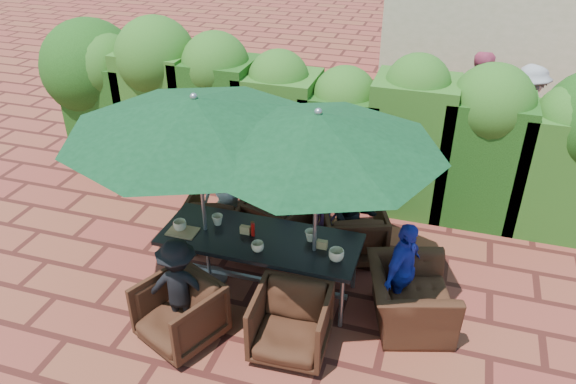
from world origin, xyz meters
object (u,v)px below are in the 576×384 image
(umbrella_right, at_px, (318,131))
(chair_far_mid, at_px, (279,218))
(chair_end_right, at_px, (411,290))
(chair_near_right, at_px, (291,321))
(chair_far_left, at_px, (218,213))
(dining_table, at_px, (260,243))
(chair_far_right, at_px, (353,229))
(chair_near_left, at_px, (179,310))
(umbrella_left, at_px, (195,115))

(umbrella_right, relative_size, chair_far_mid, 3.36)
(chair_far_mid, xyz_separation_m, chair_end_right, (1.87, -1.02, 0.06))
(chair_far_mid, bearing_deg, chair_near_right, 127.90)
(chair_far_left, relative_size, chair_end_right, 0.75)
(chair_near_right, bearing_deg, chair_end_right, 32.60)
(dining_table, bearing_deg, chair_far_left, 137.04)
(chair_far_left, distance_m, chair_near_right, 2.32)
(dining_table, distance_m, umbrella_right, 1.68)
(chair_far_right, distance_m, chair_near_right, 1.87)
(chair_end_right, bearing_deg, chair_near_left, 96.67)
(dining_table, distance_m, chair_end_right, 1.79)
(umbrella_left, xyz_separation_m, chair_near_left, (0.13, -1.02, -1.82))
(dining_table, relative_size, chair_near_right, 2.93)
(chair_far_left, xyz_separation_m, chair_far_right, (1.85, 0.13, 0.02))
(umbrella_left, height_order, chair_near_right, umbrella_left)
(chair_far_mid, relative_size, chair_near_right, 0.98)
(chair_far_right, bearing_deg, chair_end_right, 108.72)
(chair_far_left, xyz_separation_m, chair_end_right, (2.70, -0.90, 0.06))
(umbrella_right, xyz_separation_m, chair_near_left, (-1.21, -1.01, -1.82))
(chair_far_mid, height_order, chair_end_right, chair_end_right)
(chair_near_left, bearing_deg, chair_end_right, 47.56)
(chair_far_mid, bearing_deg, chair_end_right, 167.50)
(chair_end_right, bearing_deg, umbrella_left, 72.93)
(umbrella_right, height_order, chair_far_right, umbrella_right)
(chair_near_right, bearing_deg, chair_far_mid, 109.05)
(chair_far_mid, distance_m, chair_far_right, 1.02)
(chair_far_right, distance_m, chair_near_left, 2.52)
(umbrella_right, bearing_deg, chair_near_right, -91.83)
(umbrella_right, xyz_separation_m, chair_far_right, (0.26, 1.03, -1.81))
(chair_far_mid, xyz_separation_m, chair_near_right, (0.73, -1.83, 0.01))
(umbrella_left, xyz_separation_m, chair_far_left, (-0.24, 0.89, -1.83))
(chair_far_right, height_order, chair_near_left, chair_far_right)
(umbrella_right, height_order, chair_far_mid, umbrella_right)
(umbrella_right, bearing_deg, dining_table, 176.69)
(chair_far_left, height_order, chair_near_left, chair_near_left)
(dining_table, relative_size, umbrella_right, 0.89)
(umbrella_left, relative_size, chair_far_mid, 3.69)
(umbrella_left, bearing_deg, umbrella_right, -0.43)
(umbrella_right, distance_m, chair_near_right, 1.99)
(umbrella_left, bearing_deg, chair_end_right, -0.30)
(chair_far_right, height_order, chair_end_right, chair_end_right)
(dining_table, relative_size, chair_far_right, 2.88)
(dining_table, height_order, chair_end_right, chair_end_right)
(chair_far_left, relative_size, chair_near_left, 0.98)
(chair_far_left, height_order, chair_near_right, chair_near_right)
(umbrella_left, height_order, chair_far_left, umbrella_left)
(chair_far_mid, bearing_deg, umbrella_left, 75.72)
(chair_far_mid, relative_size, chair_far_right, 0.97)
(chair_far_right, distance_m, chair_end_right, 1.34)
(chair_near_left, bearing_deg, umbrella_right, 63.92)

